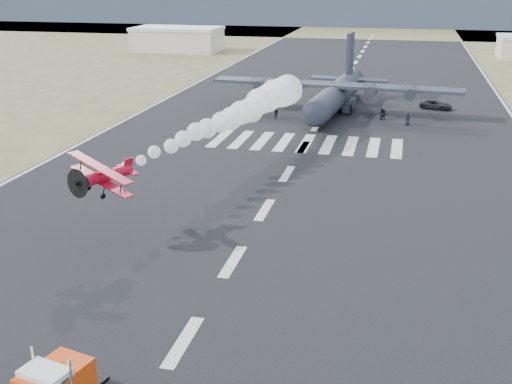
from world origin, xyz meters
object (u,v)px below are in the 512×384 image
(crew_a, at_px, (258,111))
(crew_b, at_px, (382,114))
(crew_e, at_px, (407,119))
(crew_f, at_px, (384,115))
(hangar_left, at_px, (177,39))
(crew_h, at_px, (276,113))
(crew_c, at_px, (307,113))
(crew_d, at_px, (351,110))
(support_vehicle, at_px, (436,105))
(crew_g, at_px, (310,113))
(transport_aircraft, at_px, (337,92))
(aerobatic_biplane, at_px, (103,176))

(crew_a, bearing_deg, crew_b, -113.27)
(crew_e, relative_size, crew_f, 1.14)
(crew_a, distance_m, crew_f, 19.53)
(crew_b, bearing_deg, hangar_left, 168.61)
(crew_f, bearing_deg, hangar_left, -62.19)
(crew_a, xyz_separation_m, crew_e, (22.98, -0.28, 0.02))
(crew_f, distance_m, crew_h, 16.71)
(hangar_left, height_order, crew_h, hangar_left)
(crew_c, xyz_separation_m, crew_f, (11.72, 1.49, -0.03))
(crew_d, distance_m, crew_e, 10.25)
(crew_b, bearing_deg, crew_a, -132.44)
(support_vehicle, bearing_deg, crew_h, 137.09)
(hangar_left, bearing_deg, crew_e, -51.18)
(crew_h, bearing_deg, crew_d, 46.87)
(crew_c, bearing_deg, hangar_left, 149.70)
(crew_f, bearing_deg, crew_b, 36.63)
(hangar_left, bearing_deg, support_vehicle, -44.23)
(support_vehicle, bearing_deg, crew_g, 138.18)
(crew_g, bearing_deg, crew_e, 150.76)
(support_vehicle, distance_m, crew_g, 22.60)
(crew_b, bearing_deg, crew_d, -167.11)
(support_vehicle, relative_size, crew_b, 2.89)
(crew_f, bearing_deg, crew_e, 130.87)
(crew_a, xyz_separation_m, crew_b, (19.08, 2.33, 0.00))
(crew_e, height_order, crew_g, crew_e)
(support_vehicle, xyz_separation_m, crew_a, (-27.57, -12.81, 0.18))
(support_vehicle, bearing_deg, crew_f, 159.17)
(crew_d, bearing_deg, transport_aircraft, -122.46)
(transport_aircraft, xyz_separation_m, crew_a, (-11.39, -7.86, -2.09))
(transport_aircraft, height_order, crew_a, transport_aircraft)
(hangar_left, height_order, aerobatic_biplane, aerobatic_biplane)
(crew_d, bearing_deg, hangar_left, -129.02)
(aerobatic_biplane, height_order, crew_d, aerobatic_biplane)
(crew_f, height_order, crew_h, crew_h)
(crew_c, distance_m, crew_g, 0.52)
(aerobatic_biplane, bearing_deg, crew_b, 79.61)
(hangar_left, height_order, crew_b, hangar_left)
(hangar_left, xyz_separation_m, crew_a, (42.18, -80.70, -2.49))
(crew_h, bearing_deg, crew_f, 31.53)
(crew_d, xyz_separation_m, crew_g, (-6.13, -3.45, 0.00))
(hangar_left, relative_size, aerobatic_biplane, 3.69)
(crew_f, relative_size, crew_g, 1.03)
(crew_e, distance_m, crew_f, 4.65)
(aerobatic_biplane, xyz_separation_m, crew_b, (20.60, 53.37, -5.05))
(crew_e, xyz_separation_m, crew_h, (-19.97, -0.54, -0.01))
(hangar_left, distance_m, crew_b, 99.50)
(aerobatic_biplane, relative_size, crew_c, 3.89)
(crew_d, height_order, crew_g, same)
(support_vehicle, height_order, crew_g, crew_g)
(hangar_left, height_order, crew_a, hangar_left)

